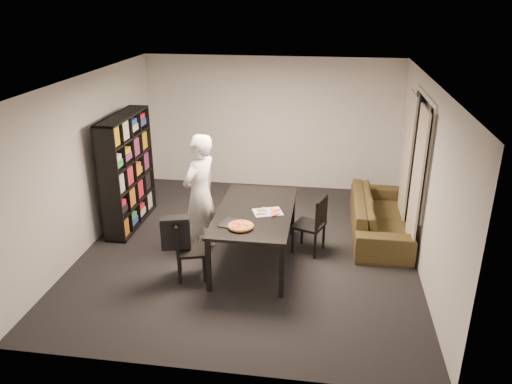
# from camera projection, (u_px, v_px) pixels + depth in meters

# --- Properties ---
(room) EXTENTS (5.01, 5.51, 2.61)m
(room) POSITION_uv_depth(u_px,v_px,m) (250.00, 170.00, 7.31)
(room) COLOR black
(room) RESTS_ON ground
(window_pane) EXTENTS (0.02, 1.40, 1.60)m
(window_pane) POSITION_uv_depth(u_px,v_px,m) (420.00, 152.00, 7.45)
(window_pane) COLOR black
(window_pane) RESTS_ON room
(window_frame) EXTENTS (0.03, 1.52, 1.72)m
(window_frame) POSITION_uv_depth(u_px,v_px,m) (419.00, 152.00, 7.45)
(window_frame) COLOR white
(window_frame) RESTS_ON room
(curtain_left) EXTENTS (0.03, 0.70, 2.25)m
(curtain_left) POSITION_uv_depth(u_px,v_px,m) (416.00, 186.00, 7.12)
(curtain_left) COLOR beige
(curtain_left) RESTS_ON room
(curtain_right) EXTENTS (0.03, 0.70, 2.25)m
(curtain_right) POSITION_uv_depth(u_px,v_px,m) (407.00, 163.00, 8.07)
(curtain_right) COLOR beige
(curtain_right) RESTS_ON room
(bookshelf) EXTENTS (0.35, 1.50, 1.90)m
(bookshelf) POSITION_uv_depth(u_px,v_px,m) (127.00, 171.00, 8.28)
(bookshelf) COLOR black
(bookshelf) RESTS_ON room
(dining_table) EXTENTS (1.07, 1.93, 0.81)m
(dining_table) POSITION_uv_depth(u_px,v_px,m) (255.00, 215.00, 7.19)
(dining_table) COLOR black
(dining_table) RESTS_ON room
(chair_left) EXTENTS (0.49, 0.49, 0.86)m
(chair_left) POSITION_uv_depth(u_px,v_px,m) (185.00, 246.00, 6.83)
(chair_left) COLOR black
(chair_left) RESTS_ON room
(chair_right) EXTENTS (0.54, 0.54, 0.91)m
(chair_right) POSITION_uv_depth(u_px,v_px,m) (314.00, 221.00, 7.49)
(chair_right) COLOR black
(chair_right) RESTS_ON room
(draped_jacket) EXTENTS (0.41, 0.27, 0.47)m
(draped_jacket) POSITION_uv_depth(u_px,v_px,m) (175.00, 232.00, 6.74)
(draped_jacket) COLOR black
(draped_jacket) RESTS_ON chair_left
(person) EXTENTS (0.67, 0.79, 1.84)m
(person) POSITION_uv_depth(u_px,v_px,m) (200.00, 194.00, 7.44)
(person) COLOR white
(person) RESTS_ON room
(baking_tray) EXTENTS (0.47, 0.41, 0.01)m
(baking_tray) POSITION_uv_depth(u_px,v_px,m) (236.00, 224.00, 6.73)
(baking_tray) COLOR black
(baking_tray) RESTS_ON dining_table
(pepperoni_pizza) EXTENTS (0.35, 0.35, 0.03)m
(pepperoni_pizza) POSITION_uv_depth(u_px,v_px,m) (241.00, 226.00, 6.63)
(pepperoni_pizza) COLOR brown
(pepperoni_pizza) RESTS_ON dining_table
(kitchen_towel) EXTENTS (0.48, 0.42, 0.01)m
(kitchen_towel) POSITION_uv_depth(u_px,v_px,m) (268.00, 212.00, 7.10)
(kitchen_towel) COLOR silver
(kitchen_towel) RESTS_ON dining_table
(pizza_slices) EXTENTS (0.40, 0.35, 0.01)m
(pizza_slices) POSITION_uv_depth(u_px,v_px,m) (268.00, 212.00, 7.09)
(pizza_slices) COLOR #D78143
(pizza_slices) RESTS_ON dining_table
(sofa) EXTENTS (0.86, 2.21, 0.65)m
(sofa) POSITION_uv_depth(u_px,v_px,m) (380.00, 216.00, 8.14)
(sofa) COLOR #3A3417
(sofa) RESTS_ON room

